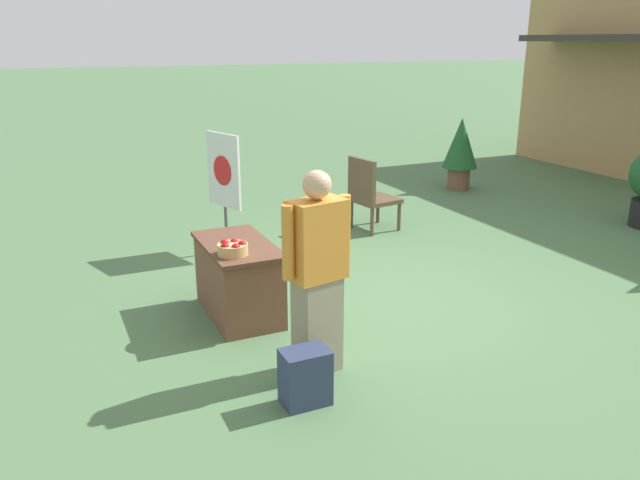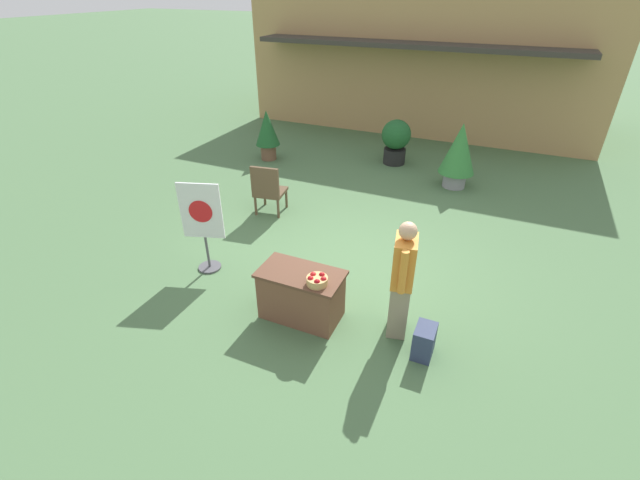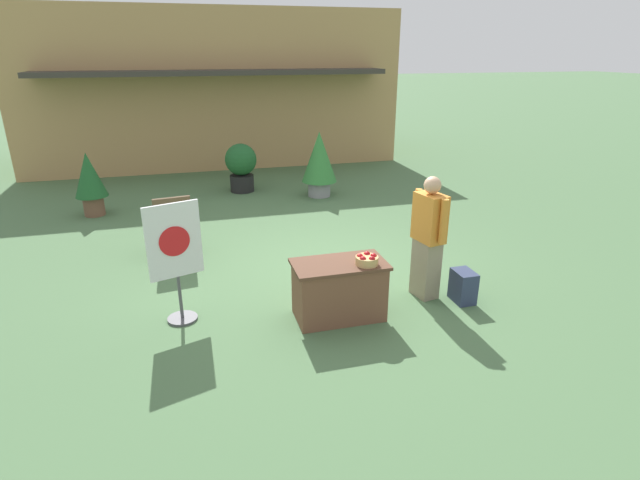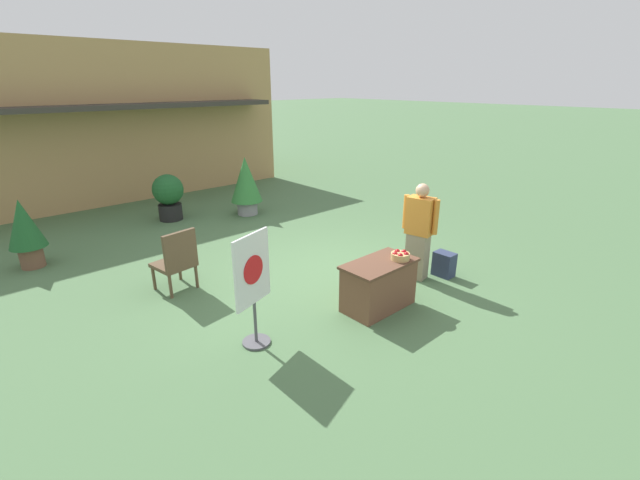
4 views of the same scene
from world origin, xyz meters
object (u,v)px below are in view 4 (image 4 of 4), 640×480
object	(u,v)px
potted_plant_near_right	(246,183)
potted_plant_far_left	(25,229)
backpack	(444,264)
patio_chair	(177,259)
poster_board	(253,285)
potted_plant_near_left	(169,195)
apple_basket	(400,256)
person_visitor	(419,231)
display_table	(379,285)

from	to	relation	value
potted_plant_near_right	potted_plant_far_left	distance (m)	4.67
potted_plant_far_left	backpack	bearing A→B (deg)	-45.18
potted_plant_near_right	patio_chair	bearing A→B (deg)	-137.82
backpack	patio_chair	xyz separation A→B (m)	(-3.59, 2.51, 0.33)
poster_board	potted_plant_near_left	bearing A→B (deg)	147.72
poster_board	potted_plant_far_left	bearing A→B (deg)	-179.30
potted_plant_far_left	potted_plant_near_left	bearing A→B (deg)	18.64
potted_plant_near_left	poster_board	bearing A→B (deg)	-104.13
potted_plant_near_right	potted_plant_near_left	xyz separation A→B (m)	(-1.62, 0.86, -0.19)
apple_basket	patio_chair	size ratio (longest dim) A/B	0.27
patio_chair	person_visitor	bearing A→B (deg)	-133.40
potted_plant_near_left	potted_plant_far_left	xyz separation A→B (m)	(-3.05, -1.03, 0.11)
patio_chair	potted_plant_near_left	xyz separation A→B (m)	(1.50, 3.69, 0.07)
apple_basket	potted_plant_far_left	bearing A→B (deg)	125.53
patio_chair	potted_plant_near_left	world-z (taller)	potted_plant_near_left
apple_basket	person_visitor	world-z (taller)	person_visitor
patio_chair	potted_plant_near_left	distance (m)	3.98
display_table	patio_chair	distance (m)	3.13
backpack	potted_plant_near_right	distance (m)	5.39
display_table	apple_basket	size ratio (longest dim) A/B	4.15
person_visitor	backpack	distance (m)	0.79
patio_chair	potted_plant_far_left	distance (m)	3.08
person_visitor	poster_board	size ratio (longest dim) A/B	1.10
patio_chair	potted_plant_near_left	size ratio (longest dim) A/B	0.92
backpack	potted_plant_near_right	world-z (taller)	potted_plant_near_right
backpack	potted_plant_near_right	xyz separation A→B (m)	(-0.47, 5.33, 0.59)
person_visitor	potted_plant_near_left	bearing A→B (deg)	-84.94
poster_board	patio_chair	xyz separation A→B (m)	(-0.06, 2.04, -0.28)
backpack	patio_chair	bearing A→B (deg)	145.09
display_table	poster_board	distance (m)	1.96
potted_plant_near_left	potted_plant_far_left	distance (m)	3.22
person_visitor	backpack	bearing A→B (deg)	134.68
backpack	potted_plant_far_left	bearing A→B (deg)	134.82
display_table	potted_plant_near_right	distance (m)	5.45
poster_board	person_visitor	bearing A→B (deg)	68.45
poster_board	potted_plant_far_left	world-z (taller)	poster_board
display_table	potted_plant_far_left	xyz separation A→B (m)	(-3.46, 5.13, 0.36)
apple_basket	potted_plant_far_left	xyz separation A→B (m)	(-3.75, 5.26, -0.06)
poster_board	potted_plant_near_right	world-z (taller)	poster_board
person_visitor	potted_plant_far_left	size ratio (longest dim) A/B	1.30
person_visitor	patio_chair	size ratio (longest dim) A/B	1.60
backpack	patio_chair	size ratio (longest dim) A/B	0.41
display_table	poster_board	bearing A→B (deg)	167.03
display_table	patio_chair	world-z (taller)	patio_chair
potted_plant_near_right	person_visitor	bearing A→B (deg)	-89.27
display_table	backpack	distance (m)	1.68
apple_basket	person_visitor	size ratio (longest dim) A/B	0.17
display_table	backpack	xyz separation A→B (m)	(1.67, -0.04, -0.15)
potted_plant_near_right	potted_plant_far_left	xyz separation A→B (m)	(-4.66, -0.17, -0.08)
potted_plant_near_left	potted_plant_near_right	bearing A→B (deg)	-27.97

